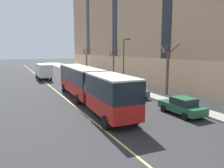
% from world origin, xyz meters
% --- Properties ---
extents(ground_plane, '(260.00, 260.00, 0.00)m').
position_xyz_m(ground_plane, '(0.00, 0.00, 0.00)').
color(ground_plane, '#303033').
extents(sidewalk, '(5.97, 160.00, 0.15)m').
position_xyz_m(sidewalk, '(9.25, 3.00, 0.07)').
color(sidewalk, '#9E9B93').
rests_on(sidewalk, ground).
extents(city_bus, '(3.51, 18.90, 3.64)m').
position_xyz_m(city_bus, '(-0.93, 4.59, 2.11)').
color(city_bus, red).
rests_on(city_bus, ground).
extents(parked_car_red_1, '(2.00, 4.28, 1.56)m').
position_xyz_m(parked_car_red_1, '(5.07, 31.89, 0.78)').
color(parked_car_red_1, '#B21E19').
rests_on(parked_car_red_1, ground).
extents(parked_car_darkgray_2, '(2.09, 4.62, 1.56)m').
position_xyz_m(parked_car_darkgray_2, '(4.92, 24.14, 0.78)').
color(parked_car_darkgray_2, '#4C4C51').
rests_on(parked_car_darkgray_2, ground).
extents(parked_car_white_4, '(1.95, 4.58, 1.56)m').
position_xyz_m(parked_car_white_4, '(5.02, 13.77, 0.78)').
color(parked_car_white_4, silver).
rests_on(parked_car_white_4, ground).
extents(parked_car_darkgray_5, '(1.95, 4.55, 1.56)m').
position_xyz_m(parked_car_darkgray_5, '(5.05, 5.24, 0.78)').
color(parked_car_darkgray_5, '#4C4C51').
rests_on(parked_car_darkgray_5, ground).
extents(parked_car_green_6, '(1.97, 4.32, 1.56)m').
position_xyz_m(parked_car_green_6, '(4.98, -3.02, 0.78)').
color(parked_car_green_6, '#23603D').
rests_on(parked_car_green_6, ground).
extents(box_truck, '(2.38, 7.56, 3.00)m').
position_xyz_m(box_truck, '(-2.25, 26.19, 1.72)').
color(box_truck, silver).
rests_on(box_truck, ground).
extents(taxi_cab, '(1.99, 4.34, 1.56)m').
position_xyz_m(taxi_cab, '(-2.36, 27.50, 0.78)').
color(taxi_cab, yellow).
rests_on(taxi_cab, ground).
extents(street_tree_mid_block, '(1.98, 1.93, 6.29)m').
position_xyz_m(street_tree_mid_block, '(9.03, 3.91, 3.31)').
color(street_tree_mid_block, brown).
rests_on(street_tree_mid_block, sidewalk).
extents(street_tree_far_uptown, '(1.80, 1.77, 5.71)m').
position_xyz_m(street_tree_far_uptown, '(9.04, 18.79, 3.09)').
color(street_tree_far_uptown, brown).
rests_on(street_tree_far_uptown, sidewalk).
extents(street_tree_far_downtown, '(1.92, 1.65, 5.82)m').
position_xyz_m(street_tree_far_downtown, '(9.02, 33.74, 2.99)').
color(street_tree_far_downtown, brown).
rests_on(street_tree_far_downtown, sidewalk).
extents(street_lamp, '(0.36, 1.48, 7.10)m').
position_xyz_m(street_lamp, '(6.87, 10.82, 4.49)').
color(street_lamp, '#2D2D30').
rests_on(street_lamp, sidewalk).
extents(fire_hydrant, '(0.42, 0.24, 0.72)m').
position_xyz_m(fire_hydrant, '(6.77, 16.45, 0.49)').
color(fire_hydrant, red).
rests_on(fire_hydrant, sidewalk).
extents(lane_centerline, '(0.16, 140.00, 0.01)m').
position_xyz_m(lane_centerline, '(-2.64, 3.00, 0.00)').
color(lane_centerline, '#E0D66B').
rests_on(lane_centerline, ground).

